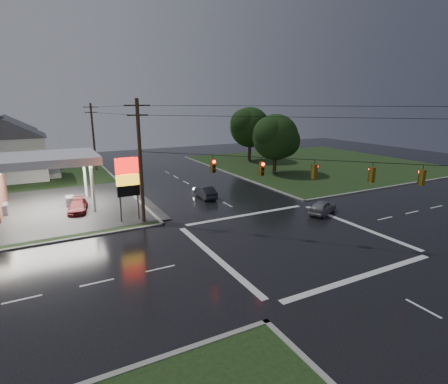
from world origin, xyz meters
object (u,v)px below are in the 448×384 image
pylon_sign (128,179)px  utility_pole_n (93,136)px  tree_ne_far (251,127)px  car_north (205,192)px  house_near (9,149)px  car_pump (78,207)px  house_far (7,141)px  car_crossing (323,207)px  tree_ne_near (276,137)px  utility_pole_nw (140,161)px

pylon_sign → utility_pole_n: utility_pole_n is taller
tree_ne_far → car_north: tree_ne_far is taller
house_near → car_pump: 21.78m
car_pump → house_far: bearing=114.0°
car_north → car_crossing: car_north is taller
pylon_sign → tree_ne_near: bearing=25.0°
utility_pole_nw → car_north: (8.52, 5.08, -5.04)m
utility_pole_n → house_near: (-11.45, -2.00, -1.06)m
pylon_sign → car_crossing: pylon_sign is taller
house_near → car_pump: bearing=-72.5°
utility_pole_nw → tree_ne_near: 26.74m
utility_pole_nw → tree_ne_far: 36.20m
pylon_sign → tree_ne_far: size_ratio=0.61×
utility_pole_nw → car_pump: bearing=129.5°
tree_ne_far → house_near: bearing=177.0°
utility_pole_n → car_north: bearing=-70.0°
car_crossing → car_pump: car_crossing is taller
house_near → car_north: house_near is taller
utility_pole_n → house_far: size_ratio=0.95×
house_near → car_north: size_ratio=2.66×
utility_pole_n → tree_ne_near: bearing=-34.1°
pylon_sign → utility_pole_nw: 2.22m
utility_pole_nw → tree_ne_near: size_ratio=1.22×
car_crossing → house_far: bearing=9.0°
utility_pole_nw → car_crossing: (16.28, -5.60, -5.05)m
house_far → car_north: house_far is taller
pylon_sign → tree_ne_near: size_ratio=0.67×
pylon_sign → car_crossing: (17.28, -6.60, -3.34)m
utility_pole_nw → house_near: 28.90m
utility_pole_nw → car_north: size_ratio=2.65×
pylon_sign → tree_ne_near: (24.64, 11.49, 1.55)m
utility_pole_nw → car_north: bearing=30.8°
house_far → utility_pole_nw: bearing=-72.1°
car_north → utility_pole_n: bearing=-65.8°
pylon_sign → tree_ne_near: tree_ne_near is taller
tree_ne_near → car_crossing: size_ratio=2.29×
tree_ne_near → car_north: (-15.12, -7.42, -4.88)m
pylon_sign → car_crossing: size_ratio=1.53×
utility_pole_n → car_pump: utility_pole_n is taller
pylon_sign → tree_ne_far: 36.35m
pylon_sign → car_pump: (-3.99, 5.05, -3.41)m
house_far → car_pump: (7.47, -32.45, -3.81)m
utility_pole_nw → car_pump: 9.36m
utility_pole_nw → house_near: utility_pole_nw is taller
tree_ne_far → car_pump: bearing=-149.8°
utility_pole_nw → car_north: utility_pole_nw is taller
car_north → car_crossing: bearing=130.2°
utility_pole_n → pylon_sign: bearing=-92.1°
car_crossing → utility_pole_n: bearing=1.4°
house_far → car_crossing: (28.73, -44.10, -3.74)m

